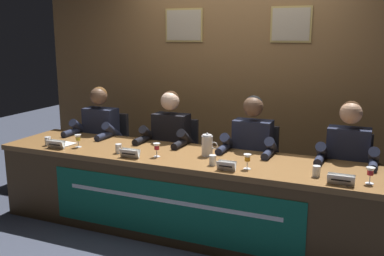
% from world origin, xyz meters
% --- Properties ---
extents(ground_plane, '(12.00, 12.00, 0.00)m').
position_xyz_m(ground_plane, '(0.00, 0.00, 0.00)').
color(ground_plane, '#383D4C').
extents(wall_back_panelled, '(4.95, 0.14, 2.60)m').
position_xyz_m(wall_back_panelled, '(-0.00, 1.26, 1.30)').
color(wall_back_panelled, brown).
rests_on(wall_back_panelled, ground_plane).
extents(conference_table, '(3.75, 0.80, 0.72)m').
position_xyz_m(conference_table, '(-0.00, -0.12, 0.50)').
color(conference_table, brown).
rests_on(conference_table, ground_plane).
extents(chair_far_left, '(0.44, 0.45, 0.90)m').
position_xyz_m(chair_far_left, '(-1.29, 0.58, 0.44)').
color(chair_far_left, black).
rests_on(chair_far_left, ground_plane).
extents(panelist_far_left, '(0.51, 0.48, 1.23)m').
position_xyz_m(panelist_far_left, '(-1.29, 0.38, 0.71)').
color(panelist_far_left, black).
rests_on(panelist_far_left, ground_plane).
extents(nameplate_far_left, '(0.19, 0.06, 0.08)m').
position_xyz_m(nameplate_far_left, '(-1.28, -0.29, 0.76)').
color(nameplate_far_left, white).
rests_on(nameplate_far_left, conference_table).
extents(juice_glass_far_left, '(0.06, 0.06, 0.12)m').
position_xyz_m(juice_glass_far_left, '(-1.11, -0.17, 0.81)').
color(juice_glass_far_left, white).
rests_on(juice_glass_far_left, conference_table).
extents(water_cup_far_left, '(0.06, 0.06, 0.08)m').
position_xyz_m(water_cup_far_left, '(-1.43, -0.23, 0.76)').
color(water_cup_far_left, silver).
rests_on(water_cup_far_left, conference_table).
extents(chair_center_left, '(0.44, 0.45, 0.90)m').
position_xyz_m(chair_center_left, '(-0.43, 0.58, 0.44)').
color(chair_center_left, black).
rests_on(chair_center_left, ground_plane).
extents(panelist_center_left, '(0.51, 0.48, 1.23)m').
position_xyz_m(panelist_center_left, '(-0.43, 0.38, 0.71)').
color(panelist_center_left, black).
rests_on(panelist_center_left, ground_plane).
extents(nameplate_center_left, '(0.18, 0.06, 0.08)m').
position_xyz_m(nameplate_center_left, '(-0.47, -0.29, 0.76)').
color(nameplate_center_left, white).
rests_on(nameplate_center_left, conference_table).
extents(juice_glass_center_left, '(0.06, 0.06, 0.12)m').
position_xyz_m(juice_glass_center_left, '(-0.27, -0.17, 0.81)').
color(juice_glass_center_left, white).
rests_on(juice_glass_center_left, conference_table).
extents(water_cup_center_left, '(0.06, 0.06, 0.08)m').
position_xyz_m(water_cup_center_left, '(-0.65, -0.20, 0.76)').
color(water_cup_center_left, silver).
rests_on(water_cup_center_left, conference_table).
extents(chair_center_right, '(0.44, 0.45, 0.90)m').
position_xyz_m(chair_center_right, '(0.43, 0.58, 0.44)').
color(chair_center_right, black).
rests_on(chair_center_right, ground_plane).
extents(panelist_center_right, '(0.51, 0.48, 1.23)m').
position_xyz_m(panelist_center_right, '(0.43, 0.38, 0.71)').
color(panelist_center_right, black).
rests_on(panelist_center_right, ground_plane).
extents(nameplate_center_right, '(0.15, 0.06, 0.08)m').
position_xyz_m(nameplate_center_right, '(0.43, -0.31, 0.76)').
color(nameplate_center_right, white).
rests_on(nameplate_center_right, conference_table).
extents(juice_glass_center_right, '(0.06, 0.06, 0.12)m').
position_xyz_m(juice_glass_center_right, '(0.57, -0.20, 0.81)').
color(juice_glass_center_right, white).
rests_on(juice_glass_center_right, conference_table).
extents(water_cup_center_right, '(0.06, 0.06, 0.08)m').
position_xyz_m(water_cup_center_right, '(0.28, -0.21, 0.76)').
color(water_cup_center_right, silver).
rests_on(water_cup_center_right, conference_table).
extents(chair_far_right, '(0.44, 0.45, 0.90)m').
position_xyz_m(chair_far_right, '(1.29, 0.58, 0.44)').
color(chair_far_right, black).
rests_on(chair_far_right, ground_plane).
extents(panelist_far_right, '(0.51, 0.48, 1.23)m').
position_xyz_m(panelist_far_right, '(1.29, 0.38, 0.71)').
color(panelist_far_right, black).
rests_on(panelist_far_right, ground_plane).
extents(nameplate_far_right, '(0.19, 0.06, 0.08)m').
position_xyz_m(nameplate_far_right, '(1.30, -0.30, 0.76)').
color(nameplate_far_right, white).
rests_on(nameplate_far_right, conference_table).
extents(juice_glass_far_right, '(0.06, 0.06, 0.12)m').
position_xyz_m(juice_glass_far_right, '(1.49, -0.19, 0.81)').
color(juice_glass_far_right, white).
rests_on(juice_glass_far_right, conference_table).
extents(water_cup_far_right, '(0.06, 0.06, 0.08)m').
position_xyz_m(water_cup_far_right, '(1.11, -0.18, 0.76)').
color(water_cup_far_right, silver).
rests_on(water_cup_far_right, conference_table).
extents(water_pitcher_central, '(0.15, 0.10, 0.21)m').
position_xyz_m(water_pitcher_central, '(0.13, 0.04, 0.82)').
color(water_pitcher_central, silver).
rests_on(water_pitcher_central, conference_table).
extents(document_stack_far_left, '(0.23, 0.18, 0.01)m').
position_xyz_m(document_stack_far_left, '(-1.32, -0.14, 0.73)').
color(document_stack_far_left, white).
rests_on(document_stack_far_left, conference_table).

